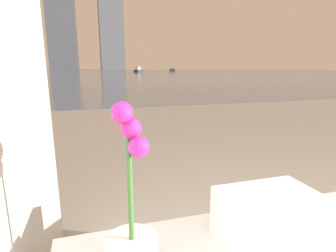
{
  "coord_description": "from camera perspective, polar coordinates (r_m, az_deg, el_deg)",
  "views": [
    {
      "loc": [
        -0.78,
        0.22,
        1.04
      ],
      "look_at": [
        -0.13,
        2.42,
        0.53
      ],
      "focal_mm": 28.0,
      "sensor_mm": 36.0,
      "label": 1
    }
  ],
  "objects": [
    {
      "name": "harbor_boat_3",
      "position": [
        57.0,
        -6.49,
        11.94
      ],
      "size": [
        1.51,
        3.3,
        1.19
      ],
      "color": "#4C4C51",
      "rests_on": "harbor_water"
    },
    {
      "name": "towel_stack",
      "position": [
        0.86,
        21.09,
        -18.41
      ],
      "size": [
        0.28,
        0.19,
        0.16
      ],
      "color": "white",
      "rests_on": "bathtub"
    },
    {
      "name": "harbor_boat_0",
      "position": [
        70.16,
        0.91,
        12.24
      ],
      "size": [
        2.52,
        4.36,
        1.55
      ],
      "color": "#4C4C51",
      "rests_on": "harbor_water"
    },
    {
      "name": "skyline_tower_1",
      "position": [
        123.1,
        -31.54,
        21.53
      ],
      "size": [
        9.79,
        10.35,
        47.56
      ],
      "color": "#4C515B",
      "rests_on": "ground_plane"
    },
    {
      "name": "harbor_water",
      "position": [
        61.8,
        -16.06,
        11.19
      ],
      "size": [
        180.0,
        110.0,
        0.01
      ],
      "color": "slate",
      "rests_on": "ground_plane"
    },
    {
      "name": "potted_orchid",
      "position": [
        0.69,
        -7.78,
        -23.93
      ],
      "size": [
        0.13,
        0.13,
        0.44
      ],
      "color": "silver",
      "rests_on": "bathtub"
    }
  ]
}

